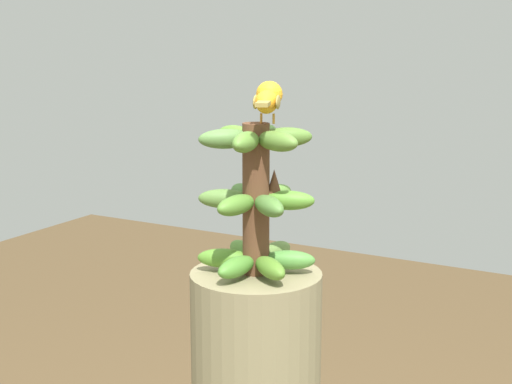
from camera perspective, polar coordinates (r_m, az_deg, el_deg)
The scene contains 2 objects.
banana_bunch at distance 1.55m, azimuth 0.02°, elevation -0.55°, with size 0.25×0.24×0.32m.
perched_bird at distance 1.53m, azimuth 0.91°, elevation 7.06°, with size 0.19×0.09×0.08m.
Camera 1 is at (-1.33, -0.73, 1.65)m, focal length 52.95 mm.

